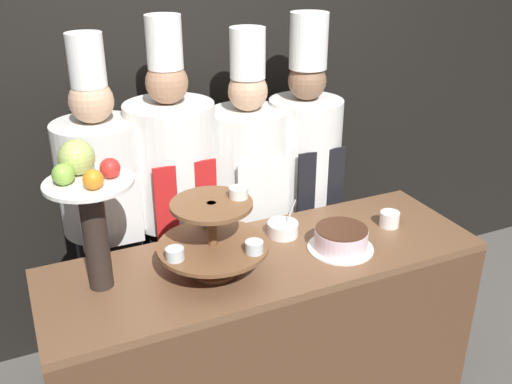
% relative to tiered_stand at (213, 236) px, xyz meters
% --- Properties ---
extents(wall_back, '(10.00, 0.06, 2.80)m').
position_rel_tiered_stand_xyz_m(wall_back, '(0.24, 0.99, 0.34)').
color(wall_back, black).
rests_on(wall_back, ground_plane).
extents(buffet_counter, '(1.84, 0.60, 0.90)m').
position_rel_tiered_stand_xyz_m(buffet_counter, '(0.24, 0.02, -0.61)').
color(buffet_counter, brown).
rests_on(buffet_counter, ground_plane).
extents(tiered_stand, '(0.44, 0.44, 0.34)m').
position_rel_tiered_stand_xyz_m(tiered_stand, '(0.00, 0.00, 0.00)').
color(tiered_stand, brown).
rests_on(tiered_stand, buffet_counter).
extents(fruit_pedestal, '(0.32, 0.32, 0.56)m').
position_rel_tiered_stand_xyz_m(fruit_pedestal, '(-0.43, 0.10, 0.20)').
color(fruit_pedestal, '#2D231E').
rests_on(fruit_pedestal, buffet_counter).
extents(cake_round, '(0.28, 0.28, 0.10)m').
position_rel_tiered_stand_xyz_m(cake_round, '(0.55, -0.06, -0.11)').
color(cake_round, white).
rests_on(cake_round, buffet_counter).
extents(cup_white, '(0.09, 0.09, 0.07)m').
position_rel_tiered_stand_xyz_m(cup_white, '(0.86, 0.03, -0.13)').
color(cup_white, white).
rests_on(cup_white, buffet_counter).
extents(serving_bowl_far, '(0.14, 0.14, 0.16)m').
position_rel_tiered_stand_xyz_m(serving_bowl_far, '(0.38, 0.15, -0.13)').
color(serving_bowl_far, white).
rests_on(serving_bowl_far, buffet_counter).
extents(chef_left, '(0.38, 0.38, 1.76)m').
position_rel_tiered_stand_xyz_m(chef_left, '(-0.31, 0.60, -0.11)').
color(chef_left, '#28282D').
rests_on(chef_left, ground_plane).
extents(chef_center_left, '(0.41, 0.41, 1.81)m').
position_rel_tiered_stand_xyz_m(chef_center_left, '(0.02, 0.60, -0.09)').
color(chef_center_left, black).
rests_on(chef_center_left, ground_plane).
extents(chef_center_right, '(0.38, 0.38, 1.73)m').
position_rel_tiered_stand_xyz_m(chef_center_right, '(0.41, 0.60, -0.13)').
color(chef_center_right, '#38332D').
rests_on(chef_center_right, ground_plane).
extents(chef_right, '(0.38, 0.38, 1.78)m').
position_rel_tiered_stand_xyz_m(chef_right, '(0.73, 0.60, -0.10)').
color(chef_right, '#28282D').
rests_on(chef_right, ground_plane).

